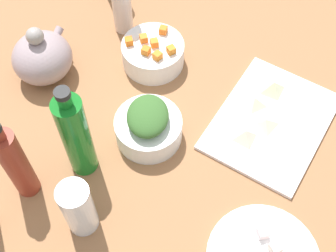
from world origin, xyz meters
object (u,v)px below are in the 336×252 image
at_px(bowl_greens, 149,129).
at_px(cutting_board, 271,122).
at_px(teapot, 42,57).
at_px(bottle_1, 76,136).
at_px(drinking_glass_2, 78,208).
at_px(bowl_carrots, 153,54).
at_px(bottle_0, 16,164).

bearing_deg(bowl_greens, cutting_board, -55.94).
height_order(teapot, bottle_1, bottle_1).
bearing_deg(drinking_glass_2, bowl_greens, -4.92).
relative_size(bowl_carrots, drinking_glass_2, 1.06).
xyz_separation_m(teapot, drinking_glass_2, (-0.29, -0.29, 0.01)).
bearing_deg(bowl_greens, bottle_1, 144.30).
height_order(teapot, drinking_glass_2, teapot).
distance_m(bottle_0, drinking_glass_2, 0.15).
distance_m(bowl_greens, drinking_glass_2, 0.25).
bearing_deg(bottle_0, bottle_1, -36.81).
bearing_deg(cutting_board, bowl_greens, 124.06).
relative_size(cutting_board, bottle_1, 1.17).
xyz_separation_m(bottle_0, bottle_1, (0.10, -0.08, 0.01)).
bearing_deg(cutting_board, bowl_carrots, 83.22).
bearing_deg(bowl_carrots, cutting_board, -96.78).
bearing_deg(drinking_glass_2, teapot, 45.33).
relative_size(cutting_board, teapot, 1.91).
bearing_deg(teapot, bowl_greens, -98.58).
distance_m(bottle_1, drinking_glass_2, 0.14).
xyz_separation_m(bowl_carrots, bottle_1, (-0.33, -0.00, 0.09)).
xyz_separation_m(teapot, bottle_1, (-0.17, -0.22, 0.06)).
bearing_deg(bottle_0, bowl_greens, -36.20).
bearing_deg(bowl_carrots, bowl_greens, -154.61).
relative_size(cutting_board, bowl_carrots, 2.00).
bearing_deg(bowl_carrots, bottle_0, 170.34).
xyz_separation_m(cutting_board, bowl_carrots, (0.04, 0.33, 0.03)).
relative_size(bowl_greens, bowl_carrots, 0.97).
xyz_separation_m(cutting_board, bowl_greens, (-0.16, 0.24, 0.03)).
bearing_deg(bottle_1, drinking_glass_2, -148.26).
bearing_deg(cutting_board, teapot, 101.56).
height_order(teapot, bottle_0, bottle_0).
height_order(bottle_1, drinking_glass_2, bottle_1).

